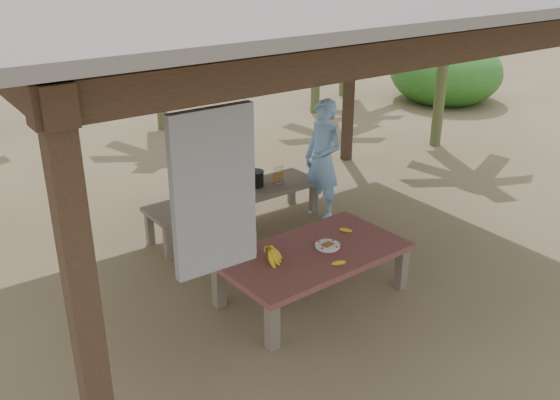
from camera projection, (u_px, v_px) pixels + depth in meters
ground at (287, 266)px, 6.74m from camera, size 80.00×80.00×0.00m
work_table at (313, 257)px, 6.02m from camera, size 1.85×1.10×0.50m
bench at (235, 198)px, 7.49m from camera, size 2.22×0.66×0.45m
ripe_banana_bunch at (267, 255)px, 5.77m from camera, size 0.32×0.30×0.16m
plate at (328, 246)px, 6.06m from camera, size 0.25×0.25×0.04m
loose_banana_front at (339, 263)px, 5.74m from camera, size 0.16×0.05×0.04m
loose_banana_side at (346, 230)px, 6.38m from camera, size 0.14×0.12×0.04m
water_flask at (252, 241)px, 5.91m from camera, size 0.08×0.08×0.31m
green_banana_stalk at (203, 191)px, 7.17m from camera, size 0.25×0.25×0.28m
cooking_pot at (255, 179)px, 7.65m from camera, size 0.22×0.22×0.18m
skewer_rack at (278, 175)px, 7.71m from camera, size 0.18×0.08×0.24m
woman at (323, 160)px, 7.66m from camera, size 0.42×0.58×1.51m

